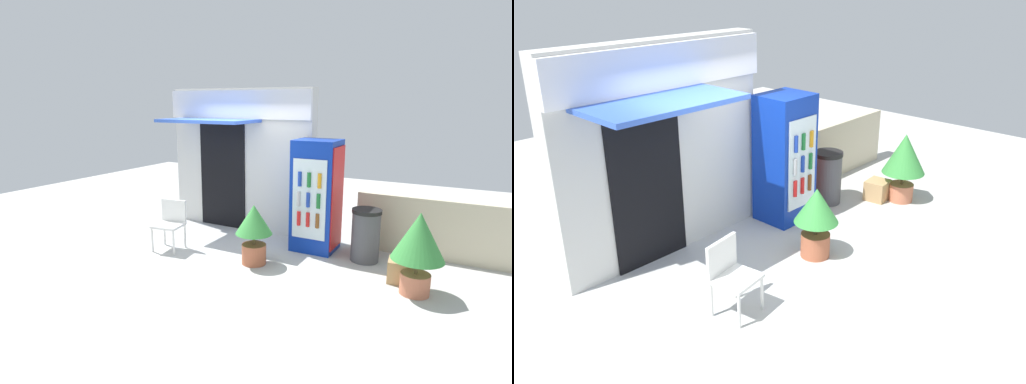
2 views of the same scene
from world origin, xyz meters
The scene contains 9 objects.
ground centered at (0.00, 0.00, 0.00)m, with size 16.00×16.00×0.00m, color #B2B2AD.
storefront_building centered at (-0.55, 1.58, 1.46)m, with size 3.04×1.23×2.78m.
drink_cooler centered at (1.26, 1.09, 0.95)m, with size 0.74×0.71×1.91m.
plastic_chair centered at (-0.96, -0.08, 0.50)m, with size 0.53×0.50×0.85m.
potted_plant_near_shop centered at (0.65, 0.01, 0.60)m, with size 0.58×0.58×0.96m.
potted_plant_curbside centered at (3.04, 0.12, 0.73)m, with size 0.69×0.69×1.13m.
trash_bin centered at (2.16, 0.97, 0.43)m, with size 0.47×0.47×0.86m.
stone_boundary_wall centered at (3.20, 1.65, 0.50)m, with size 2.69×0.24×1.00m, color beige.
cardboard_box centered at (2.82, 0.43, 0.16)m, with size 0.37×0.34×0.33m, color tan.
Camera 2 is at (-4.34, -3.83, 3.56)m, focal length 37.62 mm.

